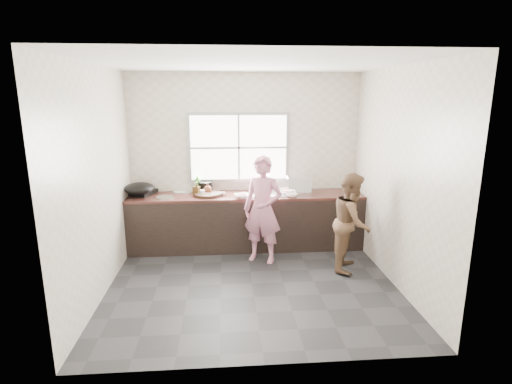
{
  "coord_description": "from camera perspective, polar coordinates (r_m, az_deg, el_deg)",
  "views": [
    {
      "loc": [
        -0.32,
        -4.69,
        2.34
      ],
      "look_at": [
        0.1,
        0.65,
        1.05
      ],
      "focal_mm": 28.0,
      "sensor_mm": 36.0,
      "label": 1
    }
  ],
  "objects": [
    {
      "name": "bowl_crabs",
      "position": [
        6.19,
        4.48,
        -0.02
      ],
      "size": [
        0.26,
        0.26,
        0.06
      ],
      "primitive_type": "imported",
      "rotation": [
        0.0,
        0.0,
        -0.31
      ],
      "color": "white",
      "rests_on": "countertop"
    },
    {
      "name": "burner",
      "position": [
        6.45,
        -16.12,
        0.01
      ],
      "size": [
        0.51,
        0.51,
        0.06
      ],
      "primitive_type": "cube",
      "rotation": [
        0.0,
        0.0,
        -0.41
      ],
      "color": "black",
      "rests_on": "countertop"
    },
    {
      "name": "sink",
      "position": [
        6.19,
        1.84,
        -0.24
      ],
      "size": [
        0.55,
        0.45,
        0.02
      ],
      "primitive_type": "cube",
      "color": "silver",
      "rests_on": "countertop"
    },
    {
      "name": "bowl_held",
      "position": [
        6.03,
        5.15,
        -0.39
      ],
      "size": [
        0.27,
        0.27,
        0.07
      ],
      "primitive_type": "imported",
      "rotation": [
        0.0,
        0.0,
        -0.36
      ],
      "color": "white",
      "rests_on": "countertop"
    },
    {
      "name": "floor",
      "position": [
        5.25,
        -0.55,
        -12.98
      ],
      "size": [
        3.6,
        3.2,
        0.01
      ],
      "primitive_type": "cube",
      "color": "#252528",
      "rests_on": "ground"
    },
    {
      "name": "black_pot",
      "position": [
        6.37,
        -7.25,
        0.76
      ],
      "size": [
        0.25,
        0.25,
        0.16
      ],
      "primitive_type": "cylinder",
      "rotation": [
        0.0,
        0.0,
        0.1
      ],
      "color": "black",
      "rests_on": "countertop"
    },
    {
      "name": "plate_food",
      "position": [
        6.42,
        -10.84,
        0.04
      ],
      "size": [
        0.26,
        0.26,
        0.02
      ],
      "primitive_type": "cylinder",
      "rotation": [
        0.0,
        0.0,
        0.43
      ],
      "color": "silver",
      "rests_on": "countertop"
    },
    {
      "name": "ceiling",
      "position": [
        4.71,
        -0.62,
        18.0
      ],
      "size": [
        3.6,
        3.2,
        0.01
      ],
      "primitive_type": "cube",
      "color": "silver",
      "rests_on": "wall_back"
    },
    {
      "name": "wok",
      "position": [
        6.18,
        -16.32,
        0.51
      ],
      "size": [
        0.54,
        0.54,
        0.17
      ],
      "primitive_type": "ellipsoid",
      "rotation": [
        0.0,
        0.0,
        -0.24
      ],
      "color": "black",
      "rests_on": "burner"
    },
    {
      "name": "woman",
      "position": [
        5.68,
        0.97,
        -3.02
      ],
      "size": [
        0.62,
        0.53,
        1.44
      ],
      "primitive_type": "imported",
      "rotation": [
        0.0,
        0.0,
        -0.44
      ],
      "color": "pink",
      "rests_on": "floor"
    },
    {
      "name": "bottle_brown_short",
      "position": [
        6.23,
        -6.94,
        0.49
      ],
      "size": [
        0.16,
        0.16,
        0.16
      ],
      "primitive_type": "imported",
      "rotation": [
        0.0,
        0.0,
        -0.3
      ],
      "color": "#502414",
      "rests_on": "countertop"
    },
    {
      "name": "countertop",
      "position": [
        6.17,
        -1.39,
        -0.53
      ],
      "size": [
        3.6,
        0.64,
        0.04
      ],
      "primitive_type": "cube",
      "color": "#3D1E19",
      "rests_on": "cabinet"
    },
    {
      "name": "pot_lid_left",
      "position": [
        6.12,
        -12.87,
        -0.74
      ],
      "size": [
        0.34,
        0.34,
        0.01
      ],
      "primitive_type": "cylinder",
      "rotation": [
        0.0,
        0.0,
        -0.33
      ],
      "color": "silver",
      "rests_on": "countertop"
    },
    {
      "name": "wall_front",
      "position": [
        3.25,
        1.36,
        -4.15
      ],
      "size": [
        3.6,
        0.01,
        2.7
      ],
      "primitive_type": "cube",
      "color": "beige",
      "rests_on": "ground"
    },
    {
      "name": "bottle_green",
      "position": [
        6.36,
        -8.36,
        1.32
      ],
      "size": [
        0.12,
        0.12,
        0.3
      ],
      "primitive_type": "imported",
      "rotation": [
        0.0,
        0.0,
        -0.09
      ],
      "color": "green",
      "rests_on": "countertop"
    },
    {
      "name": "bottle_brown_tall",
      "position": [
        6.16,
        -8.5,
        0.4
      ],
      "size": [
        0.11,
        0.11,
        0.19
      ],
      "primitive_type": "imported",
      "rotation": [
        0.0,
        0.0,
        -0.38
      ],
      "color": "#402C10",
      "rests_on": "countertop"
    },
    {
      "name": "wall_back",
      "position": [
        6.38,
        -1.57,
        4.61
      ],
      "size": [
        3.6,
        0.01,
        2.7
      ],
      "primitive_type": "cube",
      "color": "beige",
      "rests_on": "ground"
    },
    {
      "name": "bowl_mince",
      "position": [
        5.95,
        -1.97,
        -0.57
      ],
      "size": [
        0.3,
        0.3,
        0.06
      ],
      "primitive_type": "imported",
      "rotation": [
        0.0,
        0.0,
        0.35
      ],
      "color": "white",
      "rests_on": "countertop"
    },
    {
      "name": "window_frame",
      "position": [
        6.33,
        -2.49,
        6.36
      ],
      "size": [
        1.6,
        0.05,
        1.1
      ],
      "primitive_type": "cube",
      "color": "#9EA0A5",
      "rests_on": "wall_back"
    },
    {
      "name": "cutting_board",
      "position": [
        6.13,
        -6.87,
        -0.33
      ],
      "size": [
        0.5,
        0.5,
        0.04
      ],
      "primitive_type": "cylinder",
      "rotation": [
        0.0,
        0.0,
        0.2
      ],
      "color": "black",
      "rests_on": "countertop"
    },
    {
      "name": "window_glazing",
      "position": [
        6.3,
        -2.48,
        6.34
      ],
      "size": [
        1.5,
        0.01,
        1.0
      ],
      "primitive_type": "cube",
      "color": "white",
      "rests_on": "window_frame"
    },
    {
      "name": "person_side",
      "position": [
        5.59,
        13.51,
        -4.18
      ],
      "size": [
        0.73,
        0.8,
        1.35
      ],
      "primitive_type": "imported",
      "rotation": [
        0.0,
        0.0,
        1.17
      ],
      "color": "brown",
      "rests_on": "floor"
    },
    {
      "name": "wall_right",
      "position": [
        5.24,
        19.54,
        1.88
      ],
      "size": [
        0.01,
        3.2,
        2.7
      ],
      "primitive_type": "cube",
      "color": "beige",
      "rests_on": "ground"
    },
    {
      "name": "cleaver",
      "position": [
        6.09,
        -5.39,
        -0.16
      ],
      "size": [
        0.25,
        0.2,
        0.01
      ],
      "primitive_type": "cube",
      "rotation": [
        0.0,
        0.0,
        0.47
      ],
      "color": "#AAACB0",
      "rests_on": "cutting_board"
    },
    {
      "name": "cabinet",
      "position": [
        6.29,
        -1.37,
        -4.33
      ],
      "size": [
        3.6,
        0.62,
        0.82
      ],
      "primitive_type": "cube",
      "color": "black",
      "rests_on": "floor"
    },
    {
      "name": "dish_rack",
      "position": [
        6.23,
        6.12,
        0.99
      ],
      "size": [
        0.37,
        0.26,
        0.27
      ],
      "primitive_type": "cube",
      "rotation": [
        0.0,
        0.0,
        -0.04
      ],
      "color": "silver",
      "rests_on": "countertop"
    },
    {
      "name": "glass_jar",
      "position": [
        6.09,
        -7.68,
        -0.15
      ],
      "size": [
        0.09,
        0.09,
        0.1
      ],
      "primitive_type": "cylinder",
      "rotation": [
        0.0,
        0.0,
        -0.32
      ],
      "color": "white",
      "rests_on": "countertop"
    },
    {
      "name": "wall_left",
      "position": [
        5.01,
        -21.64,
        1.21
      ],
      "size": [
        0.01,
        3.2,
        2.7
      ],
      "primitive_type": "cube",
      "color": "beige",
      "rests_on": "ground"
    },
    {
      "name": "faucet",
      "position": [
        6.35,
        1.66,
        1.46
      ],
      "size": [
        0.02,
        0.02,
        0.3
      ],
      "primitive_type": "cylinder",
      "color": "silver",
      "rests_on": "countertop"
    },
    {
      "name": "pot_lid_right",
      "position": [
        6.39,
        -10.03,
        -0.0
      ],
      "size": [
        0.3,
        0.3,
        0.01
      ],
      "primitive_type": "cylinder",
      "rotation": [
        0.0,
        0.0,
        -0.37
      ],
      "color": "silver",
      "rests_on": "countertop"
    }
  ]
}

